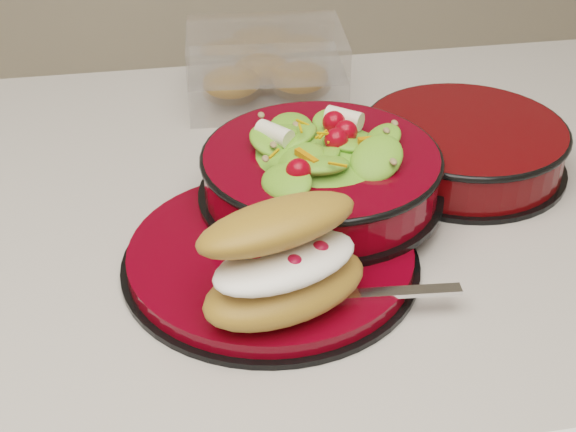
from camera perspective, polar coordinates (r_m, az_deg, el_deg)
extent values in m
cube|color=beige|center=(0.88, 3.42, 0.50)|extent=(1.24, 0.74, 0.04)
cylinder|color=black|center=(0.76, -1.23, -3.30)|extent=(0.28, 0.28, 0.01)
cylinder|color=#66030C|center=(0.75, -1.24, -2.69)|extent=(0.27, 0.27, 0.01)
torus|color=black|center=(0.74, -0.36, -2.82)|extent=(0.15, 0.15, 0.01)
cylinder|color=black|center=(0.82, 2.32, 1.64)|extent=(0.25, 0.25, 0.01)
cylinder|color=#66030C|center=(0.81, 2.36, 3.13)|extent=(0.24, 0.24, 0.04)
torus|color=black|center=(0.80, 2.39, 4.24)|extent=(0.24, 0.24, 0.01)
ellipsoid|color=#508525|center=(0.80, 2.39, 4.25)|extent=(0.20, 0.20, 0.08)
sphere|color=#BF0710|center=(0.79, 5.98, 7.37)|extent=(0.02, 0.02, 0.02)
sphere|color=#BF0710|center=(0.82, 1.75, 8.65)|extent=(0.02, 0.02, 0.02)
sphere|color=#BF0710|center=(0.77, -1.13, 6.85)|extent=(0.02, 0.02, 0.02)
sphere|color=#BF0710|center=(0.74, 3.26, 5.43)|extent=(0.02, 0.02, 0.02)
cylinder|color=silver|center=(0.82, 4.08, 8.58)|extent=(0.04, 0.04, 0.02)
cylinder|color=silver|center=(0.79, -0.98, 7.53)|extent=(0.04, 0.04, 0.02)
cube|color=orange|center=(0.75, 1.34, 5.96)|extent=(0.03, 0.03, 0.01)
cube|color=orange|center=(0.78, 6.19, 7.08)|extent=(0.03, 0.02, 0.01)
ellipsoid|color=#AB7534|center=(0.67, -0.19, -5.09)|extent=(0.17, 0.13, 0.04)
ellipsoid|color=white|center=(0.65, -0.19, -3.30)|extent=(0.14, 0.11, 0.02)
ellipsoid|color=#AB7534|center=(0.65, -0.46, -0.55)|extent=(0.16, 0.12, 0.04)
sphere|color=red|center=(0.65, -2.23, -3.09)|extent=(0.02, 0.02, 0.02)
sphere|color=red|center=(0.64, 0.43, -3.39)|extent=(0.02, 0.02, 0.02)
sphere|color=red|center=(0.66, 2.29, -2.39)|extent=(0.02, 0.02, 0.02)
sphere|color=#191947|center=(0.65, -1.02, -2.62)|extent=(0.01, 0.01, 0.01)
sphere|color=#191947|center=(0.65, 0.88, -2.65)|extent=(0.01, 0.01, 0.01)
sphere|color=#191947|center=(0.65, -0.13, -3.10)|extent=(0.01, 0.01, 0.01)
cube|color=silver|center=(0.70, 6.79, -5.47)|extent=(0.14, 0.02, 0.00)
cube|color=silver|center=(0.69, -0.15, -5.88)|extent=(0.04, 0.03, 0.00)
cube|color=white|center=(1.05, -1.59, 9.45)|extent=(0.21, 0.16, 0.05)
cube|color=white|center=(1.04, -1.63, 11.84)|extent=(0.21, 0.16, 0.04)
ellipsoid|color=#AB7534|center=(1.05, -4.05, 9.45)|extent=(0.08, 0.06, 0.04)
ellipsoid|color=#AB7534|center=(1.06, 0.84, 9.82)|extent=(0.08, 0.06, 0.04)
ellipsoid|color=#AB7534|center=(1.09, -1.88, 10.41)|extent=(0.08, 0.06, 0.04)
cylinder|color=black|center=(0.93, 12.20, 3.54)|extent=(0.23, 0.23, 0.01)
cylinder|color=#4F0506|center=(0.92, 12.40, 5.00)|extent=(0.22, 0.22, 0.05)
torus|color=black|center=(0.91, 12.55, 6.10)|extent=(0.23, 0.23, 0.01)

